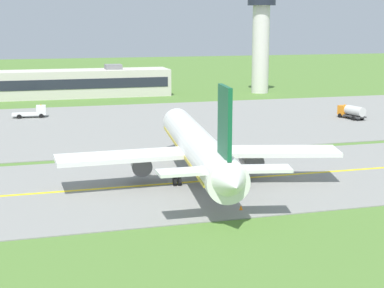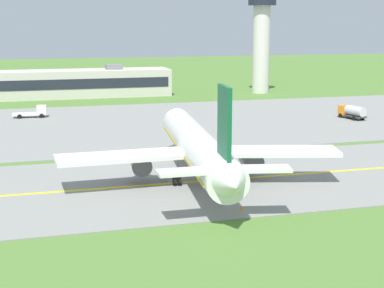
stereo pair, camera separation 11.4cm
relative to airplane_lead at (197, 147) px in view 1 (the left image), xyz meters
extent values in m
plane|color=#517A33|center=(6.20, -0.29, -4.13)|extent=(500.00, 500.00, 0.00)
cube|color=gray|center=(6.20, -0.29, -4.08)|extent=(240.00, 28.00, 0.10)
cube|color=gray|center=(16.20, 41.71, -4.08)|extent=(140.00, 52.00, 0.10)
cube|color=yellow|center=(6.20, -0.29, -4.03)|extent=(220.00, 0.60, 0.01)
cylinder|color=white|center=(0.06, 0.48, 0.07)|extent=(7.94, 34.23, 4.00)
cone|color=white|center=(2.18, 18.56, 0.07)|extent=(4.08, 3.03, 3.80)
cone|color=white|center=(-2.09, -17.79, 0.47)|extent=(3.75, 3.58, 3.40)
cube|color=gold|center=(0.06, 0.48, -0.43)|extent=(7.71, 31.54, 0.36)
cube|color=#1E232D|center=(1.93, 16.38, 0.77)|extent=(3.59, 2.18, 0.70)
cube|color=white|center=(-8.64, -0.71, -0.43)|extent=(15.10, 5.14, 0.50)
cylinder|color=#47474C|center=(-6.42, 1.05, -1.83)|extent=(2.68, 3.65, 2.30)
cylinder|color=black|center=(-6.23, 2.63, -1.83)|extent=(2.11, 0.49, 2.10)
cube|color=white|center=(8.24, -2.69, -0.43)|extent=(15.73, 8.45, 0.50)
cylinder|color=#47474C|center=(6.49, -0.47, -1.83)|extent=(2.68, 3.65, 2.30)
cylinder|color=black|center=(6.68, 1.12, -1.83)|extent=(2.11, 0.49, 2.10)
cube|color=#145938|center=(-1.69, -14.41, 5.32)|extent=(0.91, 4.42, 6.50)
cube|color=white|center=(-4.90, -14.24, 0.87)|extent=(6.03, 2.47, 0.30)
cube|color=white|center=(1.46, -14.98, 0.87)|extent=(6.38, 3.66, 0.30)
cylinder|color=slate|center=(1.58, 13.40, -2.76)|extent=(0.24, 0.24, 1.65)
cylinder|color=black|center=(1.58, 13.40, -3.58)|extent=(0.48, 1.13, 1.10)
cylinder|color=slate|center=(-2.76, -1.20, -2.76)|extent=(0.24, 0.24, 1.65)
cylinder|color=black|center=(-3.03, -1.17, -3.58)|extent=(0.48, 1.13, 1.10)
cylinder|color=black|center=(-2.49, -1.23, -3.58)|extent=(0.48, 1.13, 1.10)
cylinder|color=slate|center=(2.41, -1.81, -2.76)|extent=(0.24, 0.24, 1.65)
cylinder|color=black|center=(2.13, -1.77, -3.58)|extent=(0.48, 1.13, 1.10)
cylinder|color=black|center=(2.68, -1.84, -3.58)|extent=(0.48, 1.13, 1.10)
cube|color=orange|center=(40.96, 38.08, -2.63)|extent=(2.30, 2.14, 1.80)
cube|color=#1E232D|center=(40.82, 38.83, -2.32)|extent=(1.83, 0.46, 0.81)
cylinder|color=silver|center=(41.52, 35.13, -2.38)|extent=(2.55, 4.46, 1.80)
cube|color=#383838|center=(41.52, 35.13, -3.41)|extent=(2.85, 4.52, 0.24)
cylinder|color=orange|center=(40.96, 38.08, -1.63)|extent=(0.20, 0.20, 0.18)
cylinder|color=black|center=(39.98, 37.89, -3.68)|extent=(0.46, 0.94, 0.90)
cylinder|color=black|center=(41.94, 38.27, -3.68)|extent=(0.46, 0.94, 0.90)
cylinder|color=black|center=(40.65, 34.11, -3.68)|extent=(0.46, 0.94, 0.90)
cylinder|color=black|center=(42.71, 34.50, -3.68)|extent=(0.46, 0.94, 0.90)
cube|color=silver|center=(-15.64, 54.31, -2.63)|extent=(1.92, 2.11, 1.80)
cube|color=#1E232D|center=(-14.87, 54.26, -2.32)|extent=(0.23, 1.84, 0.81)
cube|color=silver|center=(-18.83, 54.51, -3.33)|extent=(4.72, 2.38, 0.40)
cylinder|color=orange|center=(-15.64, 54.31, -1.63)|extent=(0.20, 0.20, 0.18)
cylinder|color=black|center=(-15.57, 55.31, -3.68)|extent=(0.92, 0.36, 0.90)
cylinder|color=black|center=(-15.70, 53.31, -3.68)|extent=(0.92, 0.36, 0.90)
cylinder|color=black|center=(-19.68, 55.61, -3.68)|extent=(0.92, 0.36, 0.90)
cylinder|color=black|center=(-19.81, 53.52, -3.68)|extent=(0.92, 0.36, 0.90)
cube|color=beige|center=(-5.75, 86.07, -0.81)|extent=(45.74, 9.85, 6.64)
cube|color=#1E232D|center=(-5.75, 81.10, -0.48)|extent=(43.91, 0.10, 2.39)
cube|color=slate|center=(3.40, 86.07, 3.11)|extent=(4.00, 4.00, 1.20)
cylinder|color=silver|center=(41.18, 81.79, 7.06)|extent=(4.40, 4.40, 22.39)
cone|color=orange|center=(1.02, -11.76, -3.83)|extent=(0.44, 0.44, 0.60)
camera|label=1|loc=(-19.28, -65.30, 14.17)|focal=56.48mm
camera|label=2|loc=(-19.17, -65.33, 14.17)|focal=56.48mm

